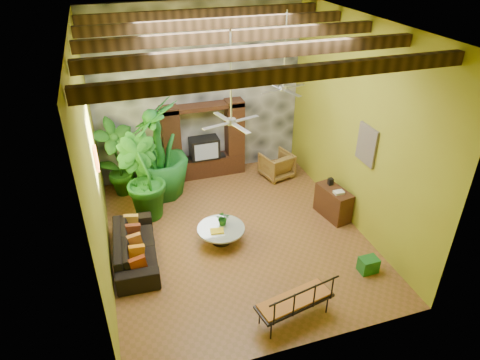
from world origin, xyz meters
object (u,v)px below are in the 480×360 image
object	(u,v)px
entertainment_center	(204,146)
ceiling_fan_back	(283,80)
coffee_table	(221,233)
iron_bench	(296,301)
green_bin	(368,265)
sofa	(135,247)
tall_plant_b	(142,178)
tall_plant_c	(159,150)
tall_plant_a	(118,159)
wicker_armchair	(277,165)
ceiling_fan_front	(231,112)
side_console	(333,203)

from	to	relation	value
entertainment_center	ceiling_fan_back	size ratio (longest dim) A/B	1.29
coffee_table	iron_bench	bearing A→B (deg)	-76.04
iron_bench	green_bin	bearing A→B (deg)	9.35
sofa	coffee_table	bearing A→B (deg)	-86.61
entertainment_center	green_bin	xyz separation A→B (m)	(2.39, -5.29, -0.79)
sofa	green_bin	xyz separation A→B (m)	(4.82, -1.99, -0.16)
entertainment_center	iron_bench	xyz separation A→B (m)	(0.28, -6.08, -0.43)
ceiling_fan_back	tall_plant_b	world-z (taller)	ceiling_fan_back
tall_plant_c	entertainment_center	bearing A→B (deg)	26.20
tall_plant_b	iron_bench	distance (m)	5.05
tall_plant_b	entertainment_center	bearing A→B (deg)	38.77
coffee_table	tall_plant_c	bearing A→B (deg)	111.19
tall_plant_a	wicker_armchair	bearing A→B (deg)	-5.32
wicker_armchair	tall_plant_a	size ratio (longest dim) A/B	0.38
tall_plant_c	green_bin	distance (m)	6.09
tall_plant_b	iron_bench	bearing A→B (deg)	-62.86
tall_plant_a	tall_plant_c	size ratio (longest dim) A/B	0.81
tall_plant_b	green_bin	bearing A→B (deg)	-39.90
iron_bench	tall_plant_b	bearing A→B (deg)	106.00
ceiling_fan_front	coffee_table	distance (m)	3.16
ceiling_fan_back	sofa	size ratio (longest dim) A/B	0.80
ceiling_fan_front	iron_bench	bearing A→B (deg)	-79.26
entertainment_center	sofa	bearing A→B (deg)	-126.42
wicker_armchair	green_bin	distance (m)	4.54
ceiling_fan_back	tall_plant_a	size ratio (longest dim) A/B	0.82
wicker_armchair	tall_plant_b	distance (m)	4.19
sofa	tall_plant_a	bearing A→B (deg)	4.48
sofa	tall_plant_c	xyz separation A→B (m)	(1.02, 2.60, 1.06)
side_console	green_bin	bearing A→B (deg)	-107.27
ceiling_fan_front	tall_plant_b	xyz separation A→B (m)	(-1.81, 1.92, -2.29)
entertainment_center	side_console	xyz separation A→B (m)	(2.65, -3.15, -0.56)
ceiling_fan_back	iron_bench	xyz separation A→B (m)	(-1.32, -4.14, -2.86)
ceiling_fan_front	wicker_armchair	distance (m)	4.66
ceiling_fan_back	sofa	xyz separation A→B (m)	(-4.03, -1.36, -3.06)
sofa	wicker_armchair	bearing A→B (deg)	-57.42
tall_plant_a	tall_plant_b	bearing A→B (deg)	-68.45
sofa	wicker_armchair	world-z (taller)	wicker_armchair
entertainment_center	wicker_armchair	world-z (taller)	entertainment_center
entertainment_center	side_console	distance (m)	4.16
ceiling_fan_back	tall_plant_b	distance (m)	4.28
sofa	tall_plant_b	bearing A→B (deg)	-11.15
ceiling_fan_front	iron_bench	size ratio (longest dim) A/B	1.16
sofa	side_console	world-z (taller)	side_console
entertainment_center	tall_plant_c	size ratio (longest dim) A/B	0.86
tall_plant_c	side_console	xyz separation A→B (m)	(4.07, -2.46, -0.99)
tall_plant_a	coffee_table	world-z (taller)	tall_plant_a
ceiling_fan_back	green_bin	distance (m)	4.72
coffee_table	side_console	bearing A→B (deg)	2.51
ceiling_fan_front	tall_plant_a	xyz separation A→B (m)	(-2.31, 3.19, -2.27)
green_bin	tall_plant_c	bearing A→B (deg)	129.65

